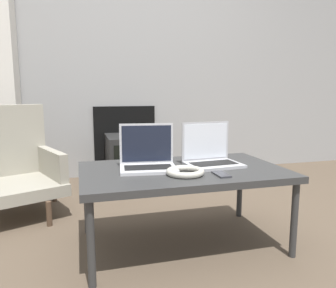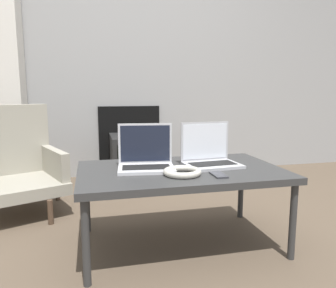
{
  "view_description": "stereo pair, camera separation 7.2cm",
  "coord_description": "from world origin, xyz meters",
  "px_view_note": "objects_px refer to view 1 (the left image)",
  "views": [
    {
      "loc": [
        -0.55,
        -1.49,
        0.86
      ],
      "look_at": [
        0.0,
        0.49,
        0.53
      ],
      "focal_mm": 35.0,
      "sensor_mm": 36.0,
      "label": 1
    },
    {
      "loc": [
        -0.48,
        -1.5,
        0.86
      ],
      "look_at": [
        0.0,
        0.49,
        0.53
      ],
      "focal_mm": 35.0,
      "sensor_mm": 36.0,
      "label": 2
    }
  ],
  "objects_px": {
    "laptop_left": "(148,159)",
    "phone": "(221,174)",
    "armchair": "(9,164)",
    "laptop_right": "(210,155)",
    "headphones": "(185,172)",
    "tv": "(129,159)"
  },
  "relations": [
    {
      "from": "tv",
      "to": "laptop_left",
      "type": "bearing_deg",
      "value": -94.29
    },
    {
      "from": "headphones",
      "to": "armchair",
      "type": "height_order",
      "value": "armchair"
    },
    {
      "from": "laptop_right",
      "to": "armchair",
      "type": "distance_m",
      "value": 1.44
    },
    {
      "from": "laptop_left",
      "to": "armchair",
      "type": "height_order",
      "value": "armchair"
    },
    {
      "from": "armchair",
      "to": "phone",
      "type": "bearing_deg",
      "value": -63.18
    },
    {
      "from": "laptop_left",
      "to": "laptop_right",
      "type": "height_order",
      "value": "same"
    },
    {
      "from": "tv",
      "to": "laptop_right",
      "type": "bearing_deg",
      "value": -78.72
    },
    {
      "from": "headphones",
      "to": "phone",
      "type": "distance_m",
      "value": 0.18
    },
    {
      "from": "headphones",
      "to": "phone",
      "type": "xyz_separation_m",
      "value": [
        0.17,
        -0.06,
        -0.01
      ]
    },
    {
      "from": "headphones",
      "to": "tv",
      "type": "distance_m",
      "value": 1.55
    },
    {
      "from": "tv",
      "to": "armchair",
      "type": "bearing_deg",
      "value": -148.1
    },
    {
      "from": "laptop_left",
      "to": "armchair",
      "type": "xyz_separation_m",
      "value": [
        -0.84,
        0.76,
        -0.14
      ]
    },
    {
      "from": "laptop_left",
      "to": "phone",
      "type": "height_order",
      "value": "laptop_left"
    },
    {
      "from": "laptop_right",
      "to": "armchair",
      "type": "bearing_deg",
      "value": 142.93
    },
    {
      "from": "headphones",
      "to": "tv",
      "type": "relative_size",
      "value": 0.38
    },
    {
      "from": "phone",
      "to": "tv",
      "type": "distance_m",
      "value": 1.62
    },
    {
      "from": "headphones",
      "to": "armchair",
      "type": "xyz_separation_m",
      "value": [
        -1.0,
        0.95,
        -0.1
      ]
    },
    {
      "from": "laptop_right",
      "to": "phone",
      "type": "distance_m",
      "value": 0.25
    },
    {
      "from": "tv",
      "to": "armchair",
      "type": "distance_m",
      "value": 1.12
    },
    {
      "from": "laptop_left",
      "to": "armchair",
      "type": "relative_size",
      "value": 0.42
    },
    {
      "from": "phone",
      "to": "tv",
      "type": "xyz_separation_m",
      "value": [
        -0.23,
        1.59,
        -0.22
      ]
    },
    {
      "from": "phone",
      "to": "armchair",
      "type": "distance_m",
      "value": 1.55
    }
  ]
}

